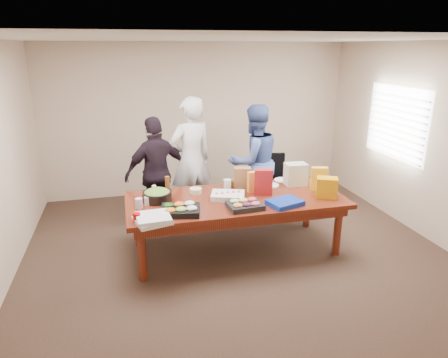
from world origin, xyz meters
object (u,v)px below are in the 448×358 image
object	(u,v)px
sheet_cake	(228,196)
salad_bowl	(157,196)
conference_table	(236,224)
person_center	(191,160)
person_right	(254,162)
office_chair	(275,189)

from	to	relation	value
sheet_cake	salad_bowl	bearing A→B (deg)	-170.44
conference_table	person_center	size ratio (longest dim) A/B	1.45
person_center	salad_bowl	size ratio (longest dim) A/B	5.13
conference_table	person_right	bearing A→B (deg)	61.03
person_right	person_center	bearing A→B (deg)	-18.90
conference_table	office_chair	bearing A→B (deg)	44.89
office_chair	person_center	size ratio (longest dim) A/B	0.50
person_right	sheet_cake	bearing A→B (deg)	43.51
conference_table	sheet_cake	world-z (taller)	sheet_cake
person_center	person_right	bearing A→B (deg)	156.01
person_right	sheet_cake	world-z (taller)	person_right
office_chair	sheet_cake	bearing A→B (deg)	-127.44
conference_table	person_center	distance (m)	1.37
conference_table	person_center	bearing A→B (deg)	107.72
conference_table	office_chair	xyz separation A→B (m)	(0.90, 0.90, 0.11)
conference_table	office_chair	world-z (taller)	office_chair
sheet_cake	salad_bowl	size ratio (longest dim) A/B	1.12
office_chair	person_right	xyz separation A→B (m)	(-0.30, 0.19, 0.41)
office_chair	salad_bowl	distance (m)	2.07
sheet_cake	salad_bowl	world-z (taller)	salad_bowl
person_right	salad_bowl	size ratio (longest dim) A/B	4.77
sheet_cake	office_chair	bearing A→B (deg)	60.25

